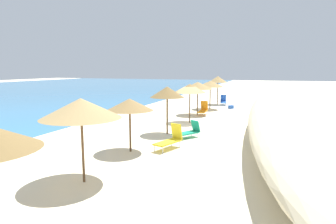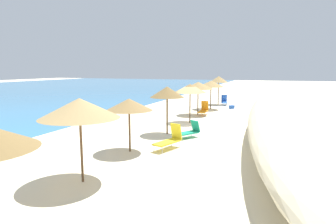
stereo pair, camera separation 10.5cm
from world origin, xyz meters
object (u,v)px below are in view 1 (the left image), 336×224
object	(u,v)px
beach_umbrella_6	(210,84)
beach_umbrella_7	(218,79)
beach_umbrella_2	(130,105)
lounge_chair_3	(170,139)
beach_umbrella_4	(190,88)
beach_umbrella_3	(167,92)
beach_umbrella_1	(81,108)
beach_umbrella_5	(198,86)
lounge_chair_2	(188,131)
lounge_chair_1	(203,110)
lounge_chair_0	(223,101)
cooler_box	(231,107)

from	to	relation	value
beach_umbrella_6	beach_umbrella_7	xyz separation A→B (m)	(3.86, 0.00, 0.28)
beach_umbrella_2	beach_umbrella_7	size ratio (longest dim) A/B	0.81
lounge_chair_3	beach_umbrella_4	bearing A→B (deg)	-63.33
beach_umbrella_3	beach_umbrella_7	xyz separation A→B (m)	(14.93, -0.20, 0.21)
beach_umbrella_1	beach_umbrella_7	size ratio (longest dim) A/B	0.94
beach_umbrella_2	beach_umbrella_3	xyz separation A→B (m)	(3.91, -0.35, 0.27)
beach_umbrella_3	beach_umbrella_5	world-z (taller)	beach_umbrella_3
beach_umbrella_7	lounge_chair_2	xyz separation A→B (m)	(-15.44, -1.21, -2.27)
beach_umbrella_1	lounge_chair_3	bearing A→B (deg)	-15.98
beach_umbrella_7	lounge_chair_3	world-z (taller)	beach_umbrella_7
beach_umbrella_1	lounge_chair_1	xyz separation A→B (m)	(15.12, -0.53, -2.03)
beach_umbrella_3	lounge_chair_3	bearing A→B (deg)	-157.21
beach_umbrella_7	beach_umbrella_2	bearing A→B (deg)	178.34
beach_umbrella_2	beach_umbrella_5	distance (m)	11.32
beach_umbrella_7	lounge_chair_2	distance (m)	15.65
beach_umbrella_1	lounge_chair_0	xyz separation A→B (m)	(22.37, -1.01, -2.07)
beach_umbrella_4	beach_umbrella_5	world-z (taller)	beach_umbrella_4
beach_umbrella_7	beach_umbrella_3	bearing A→B (deg)	179.24
lounge_chair_0	lounge_chair_2	xyz separation A→B (m)	(-15.26, -0.55, -0.03)
beach_umbrella_1	beach_umbrella_7	distance (m)	22.55
beach_umbrella_4	lounge_chair_0	xyz separation A→B (m)	(10.87, -0.61, -2.00)
beach_umbrella_3	lounge_chair_1	size ratio (longest dim) A/B	1.69
beach_umbrella_2	beach_umbrella_6	xyz separation A→B (m)	(14.98, -0.55, 0.21)
beach_umbrella_3	lounge_chair_2	xyz separation A→B (m)	(-0.50, -1.40, -2.06)
beach_umbrella_1	cooler_box	xyz separation A→B (m)	(19.65, -2.17, -2.30)
beach_umbrella_3	beach_umbrella_7	size ratio (longest dim) A/B	0.92
lounge_chair_1	lounge_chair_2	bearing A→B (deg)	95.55
beach_umbrella_1	lounge_chair_3	size ratio (longest dim) A/B	1.68
beach_umbrella_7	cooler_box	xyz separation A→B (m)	(-2.89, -1.82, -2.47)
beach_umbrella_3	beach_umbrella_4	distance (m)	3.90
beach_umbrella_4	lounge_chair_2	world-z (taller)	beach_umbrella_4
lounge_chair_3	cooler_box	bearing A→B (deg)	-74.53
beach_umbrella_3	beach_umbrella_6	bearing A→B (deg)	-1.03
beach_umbrella_6	beach_umbrella_7	distance (m)	3.87
beach_umbrella_5	lounge_chair_1	distance (m)	2.01
lounge_chair_2	cooler_box	size ratio (longest dim) A/B	3.70
beach_umbrella_5	beach_umbrella_4	bearing A→B (deg)	-174.67
beach_umbrella_5	beach_umbrella_6	xyz separation A→B (m)	(3.67, -0.29, -0.04)
lounge_chair_0	lounge_chair_3	size ratio (longest dim) A/B	0.95
lounge_chair_1	lounge_chair_0	bearing A→B (deg)	-95.57
beach_umbrella_5	lounge_chair_1	size ratio (longest dim) A/B	1.66
beach_umbrella_2	beach_umbrella_7	xyz separation A→B (m)	(18.84, -0.55, 0.49)
lounge_chair_0	lounge_chair_2	distance (m)	15.27
beach_umbrella_2	beach_umbrella_6	size ratio (longest dim) A/B	0.91
beach_umbrella_4	lounge_chair_2	xyz separation A→B (m)	(-4.40, -1.16, -2.03)
lounge_chair_1	beach_umbrella_1	bearing A→B (deg)	86.19
lounge_chair_0	lounge_chair_2	size ratio (longest dim) A/B	0.95
lounge_chair_1	cooler_box	distance (m)	4.83
beach_umbrella_1	beach_umbrella_2	world-z (taller)	beach_umbrella_1
beach_umbrella_5	beach_umbrella_7	xyz separation A→B (m)	(7.53, -0.28, 0.24)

